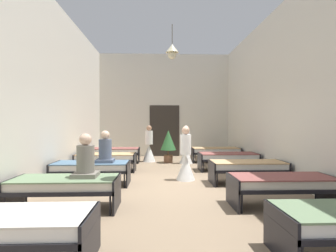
# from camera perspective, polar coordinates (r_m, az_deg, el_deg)

# --- Properties ---
(ground_plane) EXTENTS (6.70, 12.20, 0.10)m
(ground_plane) POSITION_cam_1_polar(r_m,az_deg,el_deg) (6.96, 0.50, -12.77)
(ground_plane) COLOR #8C755B
(room_shell) EXTENTS (6.50, 11.80, 4.84)m
(room_shell) POSITION_cam_1_polar(r_m,az_deg,el_deg) (8.12, 0.06, 6.69)
(room_shell) COLOR silver
(room_shell) RESTS_ON ground
(bed_left_row_0) EXTENTS (1.90, 0.84, 0.57)m
(bed_left_row_0) POSITION_cam_1_polar(r_m,az_deg,el_deg) (3.58, -31.62, -17.77)
(bed_left_row_0) COLOR black
(bed_left_row_0) RESTS_ON ground
(bed_left_row_1) EXTENTS (1.90, 0.84, 0.57)m
(bed_left_row_1) POSITION_cam_1_polar(r_m,az_deg,el_deg) (5.26, -21.20, -11.75)
(bed_left_row_1) COLOR black
(bed_left_row_1) RESTS_ON ground
(bed_right_row_1) EXTENTS (1.90, 0.84, 0.57)m
(bed_right_row_1) POSITION_cam_1_polar(r_m,az_deg,el_deg) (5.50, 23.26, -11.21)
(bed_right_row_1) COLOR black
(bed_right_row_1) RESTS_ON ground
(bed_left_row_2) EXTENTS (1.90, 0.84, 0.57)m
(bed_left_row_2) POSITION_cam_1_polar(r_m,az_deg,el_deg) (7.05, -16.13, -8.56)
(bed_left_row_2) COLOR black
(bed_left_row_2) RESTS_ON ground
(bed_right_row_2) EXTENTS (1.90, 0.84, 0.57)m
(bed_right_row_2) POSITION_cam_1_polar(r_m,az_deg,el_deg) (7.23, 16.69, -8.33)
(bed_right_row_2) COLOR black
(bed_right_row_2) RESTS_ON ground
(bed_left_row_3) EXTENTS (1.90, 0.84, 0.57)m
(bed_left_row_3) POSITION_cam_1_polar(r_m,az_deg,el_deg) (8.89, -13.17, -6.65)
(bed_left_row_3) COLOR black
(bed_left_row_3) RESTS_ON ground
(bed_right_row_3) EXTENTS (1.90, 0.84, 0.57)m
(bed_right_row_3) POSITION_cam_1_polar(r_m,az_deg,el_deg) (9.03, 12.75, -6.53)
(bed_right_row_3) COLOR black
(bed_right_row_3) RESTS_ON ground
(bed_left_row_4) EXTENTS (1.90, 0.84, 0.57)m
(bed_left_row_4) POSITION_cam_1_polar(r_m,az_deg,el_deg) (10.75, -11.25, -5.38)
(bed_left_row_4) COLOR black
(bed_left_row_4) RESTS_ON ground
(bed_right_row_4) EXTENTS (1.90, 0.84, 0.57)m
(bed_right_row_4) POSITION_cam_1_polar(r_m,az_deg,el_deg) (10.87, 10.14, -5.31)
(bed_right_row_4) COLOR black
(bed_right_row_4) RESTS_ON ground
(nurse_near_aisle) EXTENTS (0.52, 0.52, 1.49)m
(nurse_near_aisle) POSITION_cam_1_polar(r_m,az_deg,el_deg) (10.81, -4.10, -4.85)
(nurse_near_aisle) COLOR white
(nurse_near_aisle) RESTS_ON ground
(nurse_mid_aisle) EXTENTS (0.52, 0.52, 1.49)m
(nurse_mid_aisle) POSITION_cam_1_polar(r_m,az_deg,el_deg) (7.36, 3.81, -7.44)
(nurse_mid_aisle) COLOR white
(nurse_mid_aisle) RESTS_ON ground
(nurse_far_aisle) EXTENTS (0.52, 0.52, 1.49)m
(nurse_far_aisle) POSITION_cam_1_polar(r_m,az_deg,el_deg) (10.33, 3.88, -5.11)
(nurse_far_aisle) COLOR white
(nurse_far_aisle) RESTS_ON ground
(patient_seated_primary) EXTENTS (0.44, 0.44, 0.80)m
(patient_seated_primary) POSITION_cam_1_polar(r_m,az_deg,el_deg) (5.13, -17.30, -7.17)
(patient_seated_primary) COLOR slate
(patient_seated_primary) RESTS_ON bed_left_row_1
(patient_seated_secondary) EXTENTS (0.44, 0.44, 0.80)m
(patient_seated_secondary) POSITION_cam_1_polar(r_m,az_deg,el_deg) (6.90, -13.35, -5.16)
(patient_seated_secondary) COLOR #515B70
(patient_seated_secondary) RESTS_ON bed_left_row_2
(potted_plant) EXTENTS (0.61, 0.61, 1.28)m
(potted_plant) POSITION_cam_1_polar(r_m,az_deg,el_deg) (10.49, 0.06, -3.49)
(potted_plant) COLOR brown
(potted_plant) RESTS_ON ground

